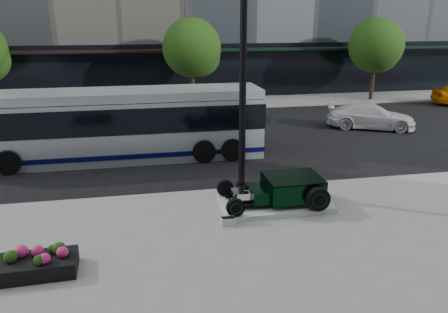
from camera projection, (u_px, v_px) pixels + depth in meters
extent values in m
plane|color=black|center=(209.00, 173.00, 17.05)|extent=(120.00, 120.00, 0.00)
cube|color=gray|center=(177.00, 104.00, 30.12)|extent=(70.00, 4.00, 0.12)
cube|color=black|center=(26.00, 76.00, 29.76)|extent=(22.00, 0.50, 4.00)
cube|color=black|center=(340.00, 68.00, 33.97)|extent=(24.00, 0.50, 4.00)
cube|color=black|center=(21.00, 52.00, 28.71)|extent=(22.00, 1.60, 0.15)
cube|color=black|center=(346.00, 48.00, 32.92)|extent=(24.00, 1.60, 0.15)
cylinder|color=black|center=(193.00, 86.00, 28.96)|extent=(0.28, 0.28, 2.60)
sphere|color=#183C10|center=(192.00, 48.00, 28.20)|extent=(3.80, 3.80, 3.80)
sphere|color=#183C10|center=(200.00, 57.00, 28.77)|extent=(2.60, 2.60, 2.60)
cylinder|color=black|center=(372.00, 81.00, 31.33)|extent=(0.28, 0.28, 2.60)
sphere|color=#183C10|center=(376.00, 45.00, 30.57)|extent=(3.80, 3.80, 3.80)
sphere|color=#183C10|center=(381.00, 54.00, 31.15)|extent=(2.60, 2.60, 2.60)
cube|color=silver|center=(275.00, 204.00, 13.72)|extent=(3.40, 1.80, 0.15)
cube|color=black|center=(280.00, 204.00, 13.25)|extent=(3.00, 0.08, 0.10)
cube|color=black|center=(271.00, 193.00, 14.09)|extent=(3.00, 0.08, 0.10)
cube|color=black|center=(292.00, 187.00, 13.66)|extent=(1.70, 1.45, 0.62)
cube|color=black|center=(293.00, 177.00, 13.56)|extent=(1.70, 1.45, 0.06)
cube|color=black|center=(258.00, 193.00, 13.50)|extent=(0.55, 1.05, 0.38)
cube|color=silver|center=(241.00, 196.00, 13.41)|extent=(0.55, 0.55, 0.34)
cylinder|color=black|center=(246.00, 187.00, 13.36)|extent=(0.18, 0.18, 0.10)
cylinder|color=black|center=(230.00, 200.00, 13.39)|extent=(0.06, 1.55, 0.06)
cylinder|color=black|center=(318.00, 199.00, 12.99)|extent=(0.72, 0.24, 0.72)
cylinder|color=black|center=(320.00, 201.00, 12.87)|extent=(0.37, 0.02, 0.37)
torus|color=#093618|center=(320.00, 201.00, 12.86)|extent=(0.44, 0.02, 0.44)
cylinder|color=black|center=(298.00, 179.00, 14.58)|extent=(0.72, 0.24, 0.72)
cylinder|color=black|center=(297.00, 178.00, 14.70)|extent=(0.37, 0.02, 0.37)
torus|color=#093618|center=(296.00, 178.00, 14.71)|extent=(0.44, 0.02, 0.44)
cylinder|color=black|center=(235.00, 208.00, 12.62)|extent=(0.54, 0.16, 0.54)
cylinder|color=black|center=(236.00, 209.00, 12.54)|extent=(0.28, 0.02, 0.28)
torus|color=#093618|center=(236.00, 209.00, 12.53)|extent=(0.34, 0.02, 0.34)
cylinder|color=black|center=(225.00, 188.00, 14.08)|extent=(0.54, 0.16, 0.54)
cylinder|color=black|center=(224.00, 187.00, 14.16)|extent=(0.28, 0.02, 0.28)
torus|color=#093618|center=(224.00, 187.00, 14.17)|extent=(0.34, 0.02, 0.34)
cube|color=silver|center=(228.00, 221.00, 12.51)|extent=(0.41, 0.31, 0.22)
cube|color=black|center=(228.00, 217.00, 12.47)|extent=(0.41, 0.29, 0.15)
cylinder|color=black|center=(243.00, 81.00, 13.96)|extent=(0.22, 0.22, 7.46)
cylinder|color=black|center=(241.00, 187.00, 15.07)|extent=(0.41, 0.41, 0.19)
cube|color=black|center=(34.00, 266.00, 10.05)|extent=(1.96, 1.03, 0.38)
sphere|color=#EE2A80|center=(0.00, 258.00, 9.84)|extent=(0.25, 0.25, 0.25)
sphere|color=#183C10|center=(13.00, 256.00, 9.89)|extent=(0.25, 0.25, 0.25)
sphere|color=#EE2A80|center=(26.00, 255.00, 9.94)|extent=(0.25, 0.25, 0.25)
sphere|color=#183C10|center=(38.00, 254.00, 9.99)|extent=(0.25, 0.25, 0.25)
sphere|color=#EE2A80|center=(51.00, 253.00, 10.03)|extent=(0.25, 0.25, 0.25)
sphere|color=#183C10|center=(63.00, 252.00, 10.08)|extent=(0.25, 0.25, 0.25)
cube|color=silver|center=(120.00, 129.00, 18.47)|extent=(12.00, 2.55, 2.55)
cube|color=#080B47|center=(121.00, 148.00, 18.73)|extent=(12.05, 2.60, 0.20)
cube|color=black|center=(119.00, 116.00, 18.30)|extent=(12.05, 2.60, 1.05)
cube|color=silver|center=(117.00, 95.00, 18.02)|extent=(12.00, 2.40, 0.35)
cube|color=black|center=(258.00, 117.00, 19.49)|extent=(0.06, 2.30, 1.70)
cylinder|color=black|center=(8.00, 163.00, 16.73)|extent=(0.96, 0.28, 0.96)
cylinder|color=black|center=(24.00, 144.00, 19.16)|extent=(0.96, 0.28, 0.96)
cylinder|color=black|center=(204.00, 151.00, 18.12)|extent=(0.96, 0.28, 0.96)
cylinder|color=black|center=(196.00, 136.00, 20.55)|extent=(0.96, 0.28, 0.96)
cylinder|color=black|center=(232.00, 150.00, 18.34)|extent=(0.96, 0.28, 0.96)
cylinder|color=black|center=(221.00, 134.00, 20.77)|extent=(0.96, 0.28, 0.96)
imported|color=white|center=(371.00, 116.00, 23.71)|extent=(4.99, 3.58, 1.34)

